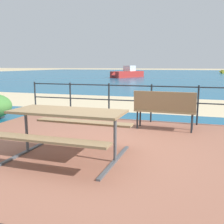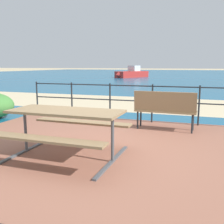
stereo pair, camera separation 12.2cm
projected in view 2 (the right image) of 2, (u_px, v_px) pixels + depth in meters
The scene contains 8 objects.
ground_plane at pixel (99, 149), 4.98m from camera, with size 240.00×240.00×0.00m, color tan.
patio_paving at pixel (99, 147), 4.97m from camera, with size 6.40×5.20×0.06m, color #935B47.
sea_water at pixel (188, 75), 42.36m from camera, with size 90.00×90.00×0.01m, color #145B84.
beach_strip at pixel (153, 104), 10.66m from camera, with size 54.00×4.31×0.01m, color beige.
picnic_table at pixel (66, 121), 4.31m from camera, with size 1.88×1.53×0.78m.
park_bench at pixel (165, 107), 6.07m from camera, with size 1.43×0.48×0.92m.
railing_fence at pixel (131, 98), 7.12m from camera, with size 5.94×0.04×1.01m.
boat_mid at pixel (132, 74), 33.58m from camera, with size 3.51×5.46×1.50m.
Camera 2 is at (1.74, -4.46, 1.57)m, focal length 42.17 mm.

